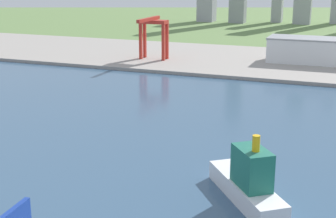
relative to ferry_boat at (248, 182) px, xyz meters
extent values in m
plane|color=#628248|center=(-10.04, 59.49, -6.89)|extent=(2400.00, 2400.00, 0.00)
cube|color=#385675|center=(-10.04, -0.51, -6.81)|extent=(840.00, 360.00, 0.15)
cube|color=#9D958D|center=(-10.04, 249.49, -5.64)|extent=(840.00, 140.00, 2.50)
cube|color=white|center=(-0.82, 1.06, -3.59)|extent=(32.26, 37.78, 6.31)
cube|color=#1E6B59|center=(1.33, -1.73, 5.76)|extent=(15.37, 16.49, 12.38)
cylinder|color=yellow|center=(2.55, -3.32, 14.48)|extent=(2.37, 2.37, 5.05)
cube|color=#B72D23|center=(-136.45, 218.46, 9.86)|extent=(2.20, 2.20, 28.51)
cube|color=#B72D23|center=(-116.78, 218.46, 9.86)|extent=(2.20, 2.20, 28.51)
cube|color=#B72D23|center=(-136.45, 226.46, 9.86)|extent=(2.20, 2.20, 28.51)
cube|color=#B72D23|center=(-116.78, 226.46, 9.86)|extent=(2.20, 2.20, 28.51)
cube|color=#B72D23|center=(-126.61, 222.46, 25.52)|extent=(22.07, 10.00, 2.80)
cube|color=#B72D23|center=(-126.61, 212.45, 28.32)|extent=(2.60, 40.03, 2.60)
cube|color=white|center=(-7.25, 252.21, 4.64)|extent=(62.73, 29.74, 18.06)
cube|color=gray|center=(-7.25, 252.21, 14.27)|extent=(63.98, 30.34, 1.20)
camera|label=1|loc=(29.09, -144.45, 64.83)|focal=52.89mm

